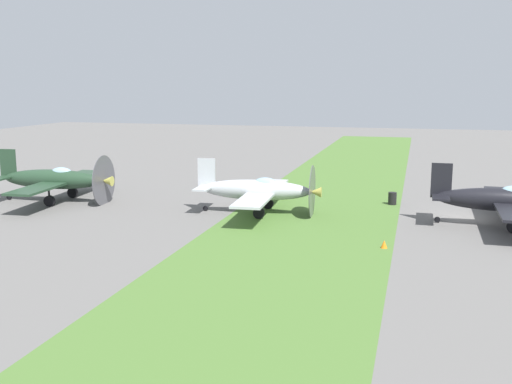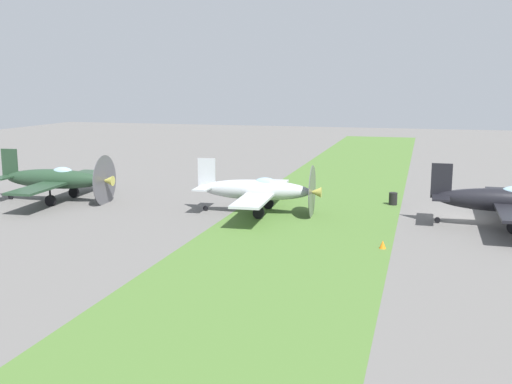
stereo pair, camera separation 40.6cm
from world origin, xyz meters
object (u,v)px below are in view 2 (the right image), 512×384
object	(u,v)px
airplane_lead	(505,200)
ground_crew_chief	(448,185)
airplane_wingman	(258,190)
fuel_drum	(393,199)
runway_marker_cone	(383,244)
airplane_trail	(57,179)

from	to	relation	value
airplane_lead	ground_crew_chief	distance (m)	9.93
airplane_wingman	fuel_drum	bearing A→B (deg)	118.90
airplane_lead	runway_marker_cone	distance (m)	9.83
airplane_lead	ground_crew_chief	bearing A→B (deg)	-161.92
airplane_wingman	fuel_drum	world-z (taller)	airplane_wingman
airplane_trail	airplane_lead	bearing A→B (deg)	86.69
airplane_wingman	fuel_drum	xyz separation A→B (m)	(-5.40, 8.65, -1.15)
airplane_wingman	airplane_trail	distance (m)	15.52
ground_crew_chief	runway_marker_cone	bearing A→B (deg)	122.53
ground_crew_chief	airplane_lead	bearing A→B (deg)	153.09
airplane_lead	runway_marker_cone	size ratio (longest dim) A/B	25.16
airplane_trail	fuel_drum	world-z (taller)	airplane_trail
airplane_lead	runway_marker_cone	xyz separation A→B (m)	(6.97, -6.78, -1.44)
airplane_trail	ground_crew_chief	size ratio (longest dim) A/B	6.54
ground_crew_chief	runway_marker_cone	distance (m)	16.85
ground_crew_chief	runway_marker_cone	xyz separation A→B (m)	(16.40, -3.79, -0.69)
airplane_lead	airplane_trail	xyz separation A→B (m)	(0.21, -31.05, 0.02)
runway_marker_cone	fuel_drum	bearing A→B (deg)	-179.50
ground_crew_chief	fuel_drum	bearing A→B (deg)	93.14
airplane_lead	fuel_drum	bearing A→B (deg)	-126.38
airplane_wingman	airplane_trail	world-z (taller)	airplane_trail
fuel_drum	ground_crew_chief	bearing A→B (deg)	137.59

